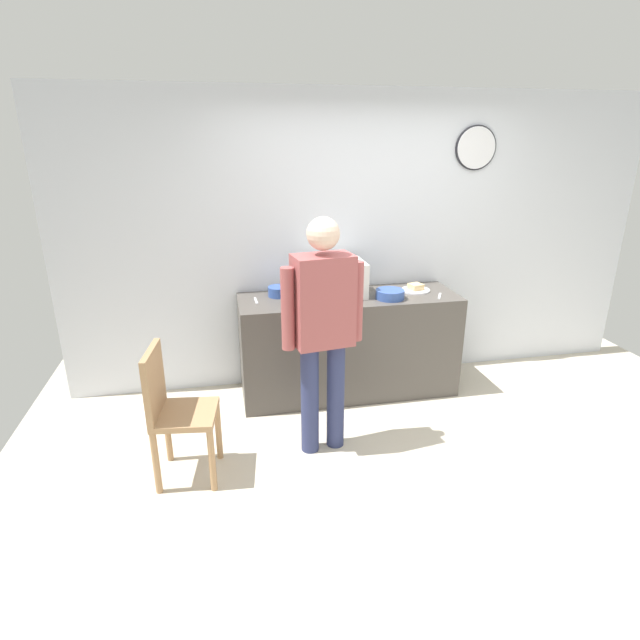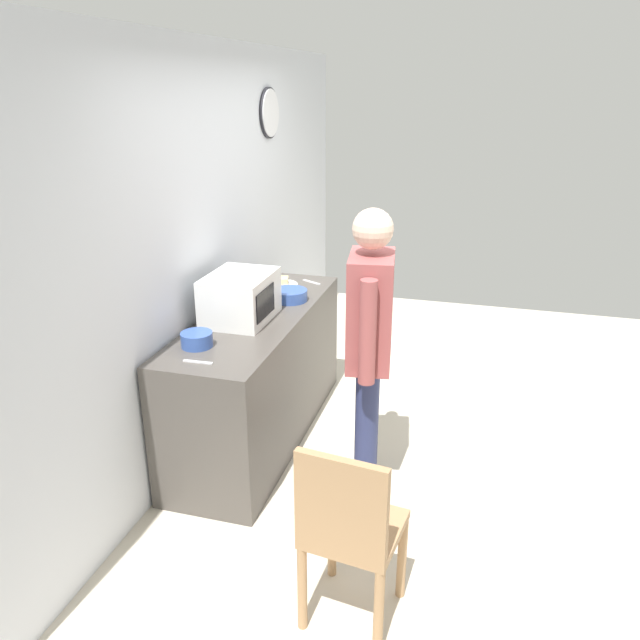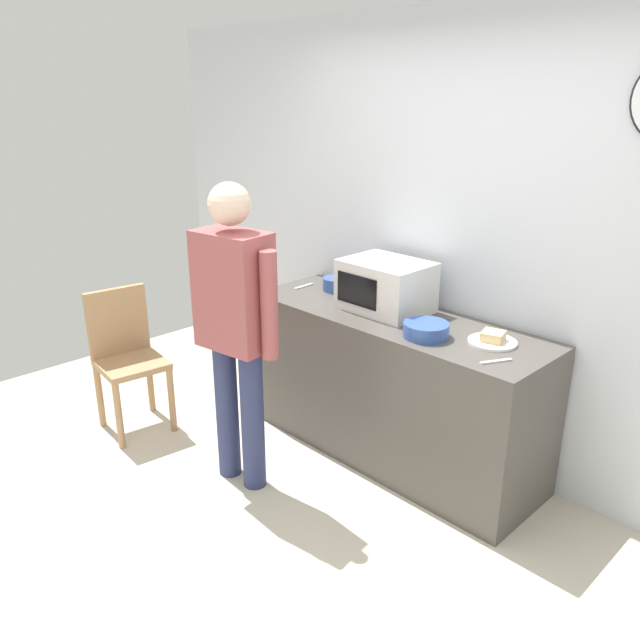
# 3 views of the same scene
# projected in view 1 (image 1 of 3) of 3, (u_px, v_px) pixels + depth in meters

# --- Properties ---
(ground_plane) EXTENTS (6.00, 6.00, 0.00)m
(ground_plane) POSITION_uv_depth(u_px,v_px,m) (422.00, 466.00, 3.59)
(ground_plane) COLOR beige
(back_wall) EXTENTS (5.40, 0.13, 2.60)m
(back_wall) POSITION_uv_depth(u_px,v_px,m) (365.00, 241.00, 4.62)
(back_wall) COLOR silver
(back_wall) RESTS_ON ground_plane
(kitchen_counter) EXTENTS (1.90, 0.62, 0.90)m
(kitchen_counter) POSITION_uv_depth(u_px,v_px,m) (348.00, 345.00, 4.51)
(kitchen_counter) COLOR #4C4742
(kitchen_counter) RESTS_ON ground_plane
(microwave) EXTENTS (0.50, 0.39, 0.30)m
(microwave) POSITION_uv_depth(u_px,v_px,m) (335.00, 279.00, 4.34)
(microwave) COLOR silver
(microwave) RESTS_ON kitchen_counter
(sandwich_plate) EXTENTS (0.25, 0.25, 0.07)m
(sandwich_plate) POSITION_uv_depth(u_px,v_px,m) (416.00, 289.00, 4.51)
(sandwich_plate) COLOR white
(sandwich_plate) RESTS_ON kitchen_counter
(salad_bowl) EXTENTS (0.18, 0.18, 0.09)m
(salad_bowl) POSITION_uv_depth(u_px,v_px,m) (279.00, 291.00, 4.35)
(salad_bowl) COLOR #33519E
(salad_bowl) RESTS_ON kitchen_counter
(cereal_bowl) EXTENTS (0.24, 0.24, 0.08)m
(cereal_bowl) POSITION_uv_depth(u_px,v_px,m) (390.00, 294.00, 4.29)
(cereal_bowl) COLOR #33519E
(cereal_bowl) RESTS_ON kitchen_counter
(fork_utensil) EXTENTS (0.03, 0.17, 0.01)m
(fork_utensil) POSITION_uv_depth(u_px,v_px,m) (256.00, 301.00, 4.23)
(fork_utensil) COLOR silver
(fork_utensil) RESTS_ON kitchen_counter
(spoon_utensil) EXTENTS (0.10, 0.16, 0.01)m
(spoon_utensil) POSITION_uv_depth(u_px,v_px,m) (440.00, 296.00, 4.36)
(spoon_utensil) COLOR silver
(spoon_utensil) RESTS_ON kitchen_counter
(person_standing) EXTENTS (0.58, 0.30, 1.72)m
(person_standing) POSITION_uv_depth(u_px,v_px,m) (323.00, 321.00, 3.47)
(person_standing) COLOR navy
(person_standing) RESTS_ON ground_plane
(wooden_chair) EXTENTS (0.45, 0.45, 0.94)m
(wooden_chair) POSITION_uv_depth(u_px,v_px,m) (173.00, 408.00, 3.32)
(wooden_chair) COLOR #A87F56
(wooden_chair) RESTS_ON ground_plane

